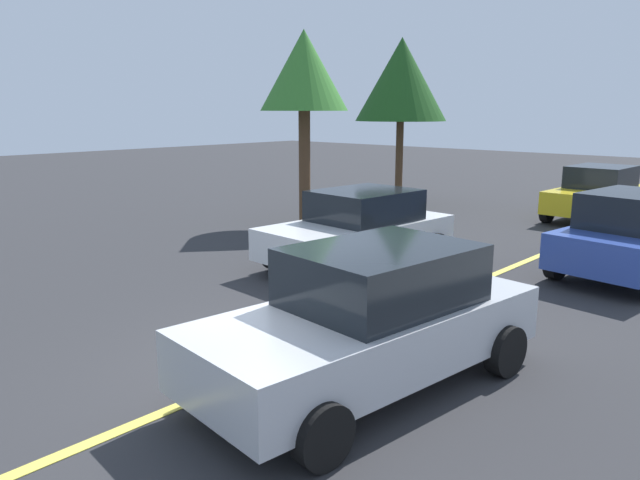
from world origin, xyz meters
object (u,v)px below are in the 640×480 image
object	(u,v)px
tree_left_verge	(401,80)
tree_right_verge	(304,73)
car_blue_approaching	(636,235)
car_white_far_lane	(360,228)
car_silver_near_curb	(372,318)
car_yellow_mid_road	(598,193)

from	to	relation	value
tree_left_verge	tree_right_verge	bearing A→B (deg)	-176.73
car_blue_approaching	tree_left_verge	bearing A→B (deg)	63.12
car_blue_approaching	tree_right_verge	distance (m)	9.17
car_blue_approaching	tree_left_verge	distance (m)	10.42
car_white_far_lane	car_silver_near_curb	distance (m)	5.65
car_yellow_mid_road	tree_right_verge	size ratio (longest dim) A/B	0.74
car_white_far_lane	tree_right_verge	size ratio (longest dim) A/B	0.81
car_yellow_mid_road	car_white_far_lane	bearing A→B (deg)	168.61
car_white_far_lane	car_silver_near_curb	bearing A→B (deg)	-139.50
car_blue_approaching	tree_right_verge	bearing A→B (deg)	93.10
tree_left_verge	tree_right_verge	distance (m)	4.93
car_white_far_lane	tree_right_verge	bearing A→B (deg)	58.01
tree_right_verge	car_blue_approaching	bearing A→B (deg)	-86.90
tree_left_verge	tree_right_verge	size ratio (longest dim) A/B	1.04
car_silver_near_curb	tree_right_verge	world-z (taller)	tree_right_verge
car_blue_approaching	tree_left_verge	size ratio (longest dim) A/B	0.76
car_silver_near_curb	car_blue_approaching	size ratio (longest dim) A/B	1.08
tree_right_verge	car_white_far_lane	bearing A→B (deg)	-121.99
car_white_far_lane	tree_right_verge	xyz separation A→B (m)	(2.52, 4.03, 3.38)
car_silver_near_curb	tree_right_verge	distance (m)	10.81
car_white_far_lane	car_yellow_mid_road	distance (m)	9.07
car_white_far_lane	car_blue_approaching	world-z (taller)	car_blue_approaching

